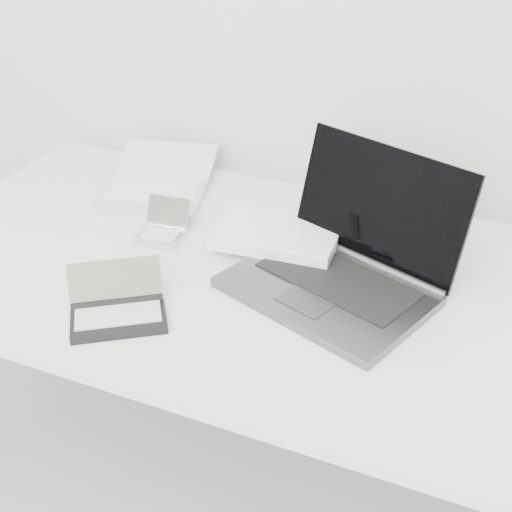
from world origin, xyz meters
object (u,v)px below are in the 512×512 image
at_px(desk, 277,293).
at_px(netbook_open_white, 156,187).
at_px(laptop_large, 324,256).
at_px(palmtop_charcoal, 118,310).

distance_m(desk, netbook_open_white, 0.46).
relative_size(laptop_large, palmtop_charcoal, 2.44).
height_order(netbook_open_white, palmtop_charcoal, palmtop_charcoal).
height_order(desk, palmtop_charcoal, palmtop_charcoal).
distance_m(netbook_open_white, palmtop_charcoal, 0.50).
height_order(laptop_large, palmtop_charcoal, laptop_large).
bearing_deg(palmtop_charcoal, laptop_large, 9.92).
bearing_deg(netbook_open_white, palmtop_charcoal, -81.90).
bearing_deg(desk, laptop_large, 25.73).
bearing_deg(palmtop_charcoal, netbook_open_white, 77.78).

